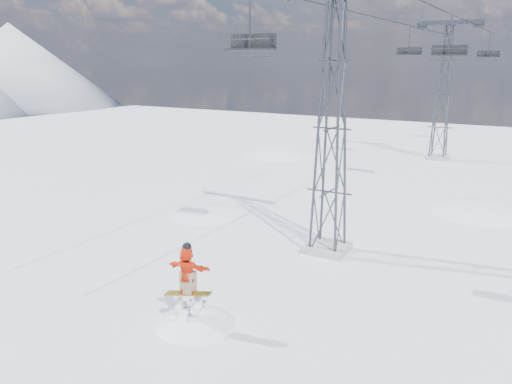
# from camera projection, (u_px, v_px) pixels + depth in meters

# --- Properties ---
(ground) EXTENTS (120.00, 120.00, 0.00)m
(ground) POSITION_uv_depth(u_px,v_px,m) (209.00, 326.00, 15.99)
(ground) COLOR white
(ground) RESTS_ON ground
(snow_terrain) EXTENTS (39.00, 37.00, 22.00)m
(snow_terrain) POSITION_uv_depth(u_px,v_px,m) (321.00, 299.00, 38.52)
(snow_terrain) COLOR white
(snow_terrain) RESTS_ON ground
(lift_tower_near) EXTENTS (5.20, 1.80, 11.43)m
(lift_tower_near) POSITION_uv_depth(u_px,v_px,m) (332.00, 129.00, 20.90)
(lift_tower_near) COLOR #999999
(lift_tower_near) RESTS_ON ground
(lift_tower_far) EXTENTS (5.20, 1.80, 11.43)m
(lift_tower_far) POSITION_uv_depth(u_px,v_px,m) (443.00, 95.00, 41.82)
(lift_tower_far) COLOR #999999
(lift_tower_far) RESTS_ON ground
(haul_cables) EXTENTS (4.46, 51.00, 0.06)m
(haul_cables) POSITION_uv_depth(u_px,v_px,m) (409.00, 15.00, 29.16)
(haul_cables) COLOR black
(haul_cables) RESTS_ON ground
(snowboarder_jump) EXTENTS (4.40, 4.40, 6.83)m
(snowboarder_jump) POSITION_uv_depth(u_px,v_px,m) (197.00, 368.00, 16.54)
(snowboarder_jump) COLOR white
(snowboarder_jump) RESTS_ON ground
(lift_chair_near) EXTENTS (1.99, 0.57, 2.47)m
(lift_chair_near) POSITION_uv_depth(u_px,v_px,m) (251.00, 43.00, 18.65)
(lift_chair_near) COLOR black
(lift_chair_near) RESTS_ON ground
(lift_chair_mid) EXTENTS (2.07, 0.60, 2.57)m
(lift_chair_mid) POSITION_uv_depth(u_px,v_px,m) (449.00, 51.00, 29.75)
(lift_chair_mid) COLOR black
(lift_chair_mid) RESTS_ON ground
(lift_chair_far) EXTENTS (1.94, 0.56, 2.41)m
(lift_chair_far) POSITION_uv_depth(u_px,v_px,m) (409.00, 52.00, 38.88)
(lift_chair_far) COLOR black
(lift_chair_far) RESTS_ON ground
(lift_chair_extra) EXTENTS (2.04, 0.59, 2.53)m
(lift_chair_extra) POSITION_uv_depth(u_px,v_px,m) (488.00, 55.00, 47.49)
(lift_chair_extra) COLOR black
(lift_chair_extra) RESTS_ON ground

